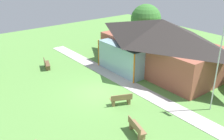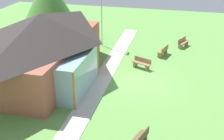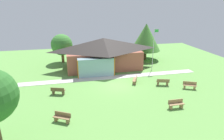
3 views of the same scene
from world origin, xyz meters
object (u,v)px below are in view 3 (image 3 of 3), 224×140
(bench_lawn_far_right, at_px, (190,85))
(tree_behind_pavilion_right, at_px, (146,37))
(bench_mid_left, at_px, (58,91))
(bench_mid_right, at_px, (163,82))
(flagpole, at_px, (154,48))
(bench_front_right, at_px, (176,104))
(bench_rear_near_path, at_px, (135,80))
(bench_front_left, at_px, (62,118))
(tree_behind_pavilion_left, at_px, (62,45))
(pavilion, at_px, (103,53))

(bench_lawn_far_right, height_order, tree_behind_pavilion_right, tree_behind_pavilion_right)
(bench_mid_left, distance_m, bench_mid_right, 12.24)
(flagpole, distance_m, bench_front_right, 11.55)
(bench_front_right, bearing_deg, bench_mid_left, -26.10)
(tree_behind_pavilion_right, bearing_deg, flagpole, -100.22)
(bench_rear_near_path, xyz_separation_m, bench_lawn_far_right, (5.60, -2.97, 0.00))
(bench_rear_near_path, bearing_deg, bench_front_left, 151.24)
(bench_mid_right, distance_m, tree_behind_pavilion_right, 11.99)
(tree_behind_pavilion_right, height_order, tree_behind_pavilion_left, tree_behind_pavilion_right)
(bench_front_left, relative_size, tree_behind_pavilion_left, 0.32)
(bench_mid_left, height_order, tree_behind_pavilion_right, tree_behind_pavilion_right)
(bench_mid_right, distance_m, bench_front_left, 12.79)
(flagpole, relative_size, bench_front_right, 4.06)
(bench_front_right, distance_m, tree_behind_pavilion_right, 17.18)
(pavilion, bearing_deg, tree_behind_pavilion_right, 22.10)
(bench_front_left, relative_size, tree_behind_pavilion_right, 0.25)
(bench_front_left, bearing_deg, bench_mid_left, -54.90)
(pavilion, relative_size, tree_behind_pavilion_right, 1.90)
(flagpole, distance_m, bench_front_left, 17.07)
(pavilion, xyz_separation_m, bench_rear_near_path, (2.86, -6.64, -1.97))
(pavilion, relative_size, bench_front_right, 7.86)
(bench_mid_left, distance_m, tree_behind_pavilion_right, 18.49)
(tree_behind_pavilion_right, distance_m, tree_behind_pavilion_left, 14.15)
(bench_mid_left, relative_size, tree_behind_pavilion_right, 0.25)
(pavilion, height_order, bench_lawn_far_right, pavilion)
(bench_rear_near_path, relative_size, bench_front_right, 1.03)
(bench_front_left, distance_m, bench_front_right, 10.44)
(bench_mid_right, height_order, bench_lawn_far_right, same)
(bench_mid_left, bearing_deg, pavilion, 69.67)
(bench_mid_left, bearing_deg, bench_front_right, -7.42)
(bench_rear_near_path, height_order, tree_behind_pavilion_left, tree_behind_pavilion_left)
(flagpole, bearing_deg, bench_mid_right, -100.89)
(pavilion, height_order, bench_front_right, pavilion)
(bench_lawn_far_right, xyz_separation_m, bench_front_left, (-14.25, -3.66, 0.00))
(flagpole, relative_size, bench_mid_left, 3.90)
(flagpole, bearing_deg, bench_lawn_far_right, -78.52)
(flagpole, relative_size, bench_rear_near_path, 3.93)
(bench_lawn_far_right, relative_size, tree_behind_pavilion_right, 0.25)
(bench_mid_left, height_order, tree_behind_pavilion_left, tree_behind_pavilion_left)
(flagpole, bearing_deg, bench_rear_near_path, -133.67)
(bench_front_right, height_order, tree_behind_pavilion_left, tree_behind_pavilion_left)
(pavilion, relative_size, tree_behind_pavilion_left, 2.51)
(pavilion, bearing_deg, flagpole, -18.36)
(bench_lawn_far_right, bearing_deg, flagpole, -53.82)
(bench_lawn_far_right, distance_m, tree_behind_pavilion_right, 13.33)
(bench_mid_right, bearing_deg, tree_behind_pavilion_left, 149.74)
(bench_front_right, relative_size, tree_behind_pavilion_right, 0.24)
(flagpole, relative_size, tree_behind_pavilion_left, 1.29)
(bench_mid_right, distance_m, bench_lawn_far_right, 3.03)
(tree_behind_pavilion_right, bearing_deg, pavilion, -157.90)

